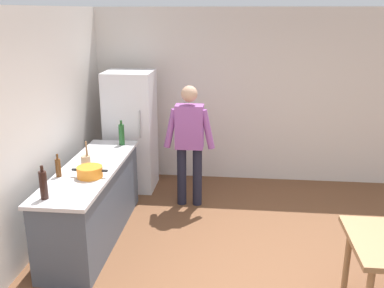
{
  "coord_description": "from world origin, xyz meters",
  "views": [
    {
      "loc": [
        -0.32,
        -3.8,
        2.66
      ],
      "look_at": [
        -0.83,
        1.05,
        1.14
      ],
      "focal_mm": 40.67,
      "sensor_mm": 36.0,
      "label": 1
    }
  ],
  "objects_px": {
    "bottle_wine_green": "(122,134)",
    "bottle_wine_dark": "(43,185)",
    "bottle_beer_brown": "(58,167)",
    "person": "(189,138)",
    "utensil_jar": "(86,161)",
    "refrigerator": "(131,131)",
    "cooking_pot": "(90,172)"
  },
  "relations": [
    {
      "from": "bottle_wine_green",
      "to": "cooking_pot",
      "type": "bearing_deg",
      "value": -91.94
    },
    {
      "from": "person",
      "to": "utensil_jar",
      "type": "xyz_separation_m",
      "value": [
        -1.09,
        -1.06,
        0.0
      ]
    },
    {
      "from": "cooking_pot",
      "to": "bottle_wine_dark",
      "type": "xyz_separation_m",
      "value": [
        -0.25,
        -0.6,
        0.09
      ]
    },
    {
      "from": "bottle_wine_green",
      "to": "bottle_wine_dark",
      "type": "relative_size",
      "value": 1.0
    },
    {
      "from": "refrigerator",
      "to": "cooking_pot",
      "type": "distance_m",
      "value": 1.9
    },
    {
      "from": "refrigerator",
      "to": "utensil_jar",
      "type": "distance_m",
      "value": 1.62
    },
    {
      "from": "utensil_jar",
      "to": "bottle_beer_brown",
      "type": "distance_m",
      "value": 0.37
    },
    {
      "from": "refrigerator",
      "to": "bottle_beer_brown",
      "type": "height_order",
      "value": "refrigerator"
    },
    {
      "from": "refrigerator",
      "to": "utensil_jar",
      "type": "relative_size",
      "value": 5.62
    },
    {
      "from": "bottle_wine_dark",
      "to": "cooking_pot",
      "type": "bearing_deg",
      "value": 67.21
    },
    {
      "from": "bottle_beer_brown",
      "to": "bottle_wine_dark",
      "type": "bearing_deg",
      "value": -80.63
    },
    {
      "from": "person",
      "to": "bottle_wine_green",
      "type": "distance_m",
      "value": 0.92
    },
    {
      "from": "person",
      "to": "bottle_wine_dark",
      "type": "height_order",
      "value": "person"
    },
    {
      "from": "bottle_wine_green",
      "to": "bottle_beer_brown",
      "type": "relative_size",
      "value": 1.31
    },
    {
      "from": "bottle_wine_green",
      "to": "utensil_jar",
      "type": "bearing_deg",
      "value": -101.29
    },
    {
      "from": "person",
      "to": "bottle_beer_brown",
      "type": "bearing_deg",
      "value": -133.52
    },
    {
      "from": "person",
      "to": "utensil_jar",
      "type": "bearing_deg",
      "value": -135.87
    },
    {
      "from": "utensil_jar",
      "to": "bottle_beer_brown",
      "type": "height_order",
      "value": "utensil_jar"
    },
    {
      "from": "bottle_wine_green",
      "to": "bottle_wine_dark",
      "type": "bearing_deg",
      "value": -99.21
    },
    {
      "from": "bottle_beer_brown",
      "to": "refrigerator",
      "type": "bearing_deg",
      "value": 79.81
    },
    {
      "from": "bottle_wine_green",
      "to": "bottle_beer_brown",
      "type": "height_order",
      "value": "bottle_wine_green"
    },
    {
      "from": "refrigerator",
      "to": "bottle_wine_dark",
      "type": "relative_size",
      "value": 5.29
    },
    {
      "from": "person",
      "to": "bottle_wine_dark",
      "type": "distance_m",
      "value": 2.28
    },
    {
      "from": "cooking_pot",
      "to": "utensil_jar",
      "type": "bearing_deg",
      "value": 116.34
    },
    {
      "from": "refrigerator",
      "to": "utensil_jar",
      "type": "xyz_separation_m",
      "value": [
        -0.14,
        -1.61,
        0.08
      ]
    },
    {
      "from": "cooking_pot",
      "to": "bottle_wine_dark",
      "type": "height_order",
      "value": "bottle_wine_dark"
    },
    {
      "from": "person",
      "to": "bottle_wine_green",
      "type": "xyz_separation_m",
      "value": [
        -0.91,
        -0.14,
        0.07
      ]
    },
    {
      "from": "person",
      "to": "cooking_pot",
      "type": "distance_m",
      "value": 1.64
    },
    {
      "from": "refrigerator",
      "to": "bottle_wine_dark",
      "type": "height_order",
      "value": "refrigerator"
    },
    {
      "from": "utensil_jar",
      "to": "bottle_wine_green",
      "type": "bearing_deg",
      "value": 78.71
    },
    {
      "from": "bottle_wine_dark",
      "to": "refrigerator",
      "type": "bearing_deg",
      "value": 84.31
    },
    {
      "from": "refrigerator",
      "to": "bottle_beer_brown",
      "type": "relative_size",
      "value": 6.92
    }
  ]
}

